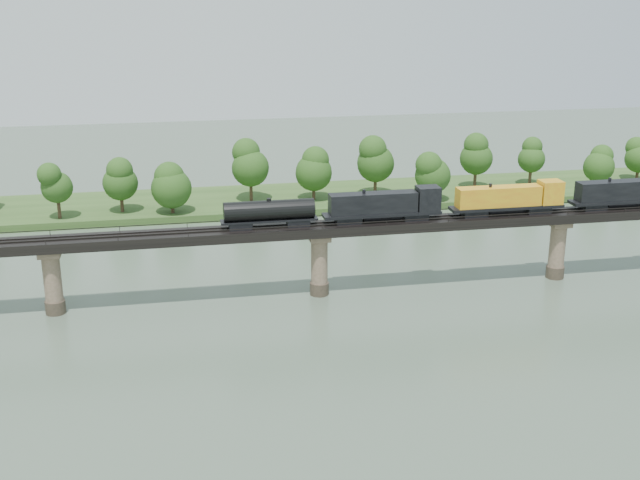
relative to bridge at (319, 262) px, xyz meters
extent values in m
plane|color=#3C4D3D|center=(0.00, -30.00, -5.46)|extent=(400.00, 400.00, 0.00)
cube|color=#2C491D|center=(0.00, 55.00, -4.66)|extent=(300.00, 24.00, 1.60)
cylinder|color=#473A2D|center=(-40.00, 0.00, -4.46)|extent=(3.00, 3.00, 2.00)
cylinder|color=#8A6F5A|center=(-40.00, 0.00, 0.04)|extent=(2.60, 2.60, 9.00)
cube|color=#8A6F5A|center=(-40.00, 0.00, 4.04)|extent=(3.20, 3.20, 1.00)
cylinder|color=#473A2D|center=(0.00, 0.00, -4.46)|extent=(3.00, 3.00, 2.00)
cylinder|color=#8A6F5A|center=(0.00, 0.00, 0.04)|extent=(2.60, 2.60, 9.00)
cube|color=#8A6F5A|center=(0.00, 0.00, 4.04)|extent=(3.20, 3.20, 1.00)
cylinder|color=#473A2D|center=(40.00, 0.00, -4.46)|extent=(3.00, 3.00, 2.00)
cylinder|color=#8A6F5A|center=(40.00, 0.00, 0.04)|extent=(2.60, 2.60, 9.00)
cube|color=#8A6F5A|center=(40.00, 0.00, 4.04)|extent=(3.20, 3.20, 1.00)
cube|color=black|center=(0.00, 0.00, 5.29)|extent=(220.00, 5.00, 1.50)
cube|color=black|center=(0.00, -0.75, 6.12)|extent=(220.00, 0.12, 0.16)
cube|color=black|center=(0.00, 0.75, 6.12)|extent=(220.00, 0.12, 0.16)
cube|color=black|center=(0.00, -2.40, 6.74)|extent=(220.00, 0.10, 0.10)
cube|color=black|center=(0.00, 2.40, 6.74)|extent=(220.00, 0.10, 0.10)
cube|color=black|center=(0.00, -2.40, 6.39)|extent=(0.08, 0.08, 0.70)
cube|color=black|center=(0.00, 2.40, 6.39)|extent=(0.08, 0.08, 0.70)
cylinder|color=#382619|center=(-44.43, 46.31, -2.10)|extent=(0.70, 0.70, 3.51)
sphere|color=#1C4112|center=(-44.43, 46.31, 2.57)|extent=(6.31, 6.31, 6.31)
sphere|color=#1C4112|center=(-44.43, 46.31, 5.50)|extent=(4.73, 4.73, 4.73)
cylinder|color=#382619|center=(-32.24, 48.84, -2.19)|extent=(0.70, 0.70, 3.34)
sphere|color=#1C4112|center=(-32.24, 48.84, 2.27)|extent=(7.18, 7.18, 7.18)
sphere|color=#1C4112|center=(-32.24, 48.84, 5.06)|extent=(5.39, 5.39, 5.39)
cylinder|color=#382619|center=(-22.01, 46.15, -2.45)|extent=(0.70, 0.70, 2.83)
sphere|color=#1C4112|center=(-22.01, 46.15, 1.32)|extent=(8.26, 8.26, 8.26)
sphere|color=#1C4112|center=(-22.01, 46.15, 3.68)|extent=(6.19, 6.19, 6.19)
cylinder|color=#382619|center=(-5.04, 52.68, -1.88)|extent=(0.70, 0.70, 3.96)
sphere|color=#1C4112|center=(-5.04, 52.68, 3.41)|extent=(8.07, 8.07, 8.07)
sphere|color=#1C4112|center=(-5.04, 52.68, 6.71)|extent=(6.05, 6.05, 6.05)
cylinder|color=#382619|center=(8.52, 51.14, -2.23)|extent=(0.70, 0.70, 3.27)
sphere|color=#1C4112|center=(8.52, 51.14, 2.13)|extent=(8.03, 8.03, 8.03)
sphere|color=#1C4112|center=(8.52, 51.14, 4.85)|extent=(6.02, 6.02, 6.02)
cylinder|color=#382619|center=(22.65, 52.31, -1.90)|extent=(0.70, 0.70, 3.92)
sphere|color=#1C4112|center=(22.65, 52.31, 3.33)|extent=(8.29, 8.29, 8.29)
sphere|color=#1C4112|center=(22.65, 52.31, 6.60)|extent=(6.21, 6.21, 6.21)
cylinder|color=#382619|center=(33.59, 45.35, -2.35)|extent=(0.70, 0.70, 3.02)
sphere|color=#1C4112|center=(33.59, 45.35, 1.69)|extent=(7.74, 7.74, 7.74)
sphere|color=#1C4112|center=(33.59, 45.35, 4.21)|extent=(5.80, 5.80, 5.80)
cylinder|color=#382619|center=(46.81, 54.03, -1.96)|extent=(0.70, 0.70, 3.80)
sphere|color=#1C4112|center=(46.81, 54.03, 3.10)|extent=(7.47, 7.47, 7.47)
sphere|color=#1C4112|center=(46.81, 54.03, 6.27)|extent=(5.60, 5.60, 5.60)
cylinder|color=#382619|center=(60.48, 54.26, -2.17)|extent=(0.70, 0.70, 3.38)
sphere|color=#1C4112|center=(60.48, 54.26, 2.34)|extent=(6.23, 6.23, 6.23)
sphere|color=#1C4112|center=(60.48, 54.26, 5.16)|extent=(4.67, 4.67, 4.67)
cylinder|color=#382619|center=(74.35, 48.39, -2.47)|extent=(0.70, 0.70, 2.77)
sphere|color=#1C4112|center=(74.35, 48.39, 1.22)|extent=(7.04, 7.04, 7.04)
sphere|color=#1C4112|center=(74.35, 48.39, 3.54)|extent=(5.28, 5.28, 5.28)
cylinder|color=#382619|center=(87.62, 53.57, -2.39)|extent=(0.70, 0.70, 2.94)
sphere|color=#1C4112|center=(87.62, 53.57, 1.54)|extent=(6.73, 6.73, 6.73)
sphere|color=#1C4112|center=(87.62, 53.57, 3.99)|extent=(5.05, 5.05, 5.05)
cube|color=black|center=(45.68, 0.00, 6.58)|extent=(3.92, 2.35, 1.08)
cube|color=black|center=(51.07, 0.00, 7.27)|extent=(18.62, 2.94, 0.49)
cube|color=black|center=(49.60, 0.00, 9.08)|extent=(13.72, 2.65, 3.14)
cylinder|color=black|center=(51.07, 0.00, 6.73)|extent=(5.88, 1.37, 1.37)
cube|color=black|center=(35.88, 0.00, 6.58)|extent=(3.92, 2.35, 1.08)
cube|color=black|center=(25.10, 0.00, 6.58)|extent=(3.92, 2.35, 1.08)
cube|color=black|center=(30.49, 0.00, 7.27)|extent=(18.62, 2.94, 0.49)
cube|color=gold|center=(29.02, 0.00, 9.08)|extent=(13.72, 2.65, 3.14)
cube|color=gold|center=(37.84, 0.00, 9.37)|extent=(3.53, 2.94, 3.72)
cylinder|color=black|center=(30.49, 0.00, 6.73)|extent=(5.88, 1.37, 1.37)
cube|color=black|center=(15.31, 0.00, 6.58)|extent=(3.92, 2.35, 1.08)
cube|color=black|center=(4.53, 0.00, 6.58)|extent=(3.92, 2.35, 1.08)
cube|color=black|center=(9.92, 0.00, 7.27)|extent=(18.62, 2.94, 0.49)
cube|color=black|center=(8.45, 0.00, 9.08)|extent=(13.72, 2.65, 3.14)
cube|color=black|center=(17.26, 0.00, 9.37)|extent=(3.53, 2.94, 3.72)
cylinder|color=black|center=(9.92, 0.00, 6.73)|extent=(5.88, 1.37, 1.37)
cube|color=black|center=(-3.31, 0.00, 6.58)|extent=(3.43, 2.16, 1.08)
cube|color=black|center=(-12.13, 0.00, 6.58)|extent=(3.43, 2.16, 1.08)
cube|color=black|center=(-7.72, 0.00, 7.22)|extent=(14.70, 2.35, 0.29)
cylinder|color=black|center=(-7.72, 0.00, 8.78)|extent=(13.72, 2.94, 2.94)
cylinder|color=black|center=(-7.72, 0.00, 10.35)|extent=(0.69, 0.69, 0.49)
camera|label=1|loc=(-22.07, -115.72, 41.69)|focal=45.00mm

